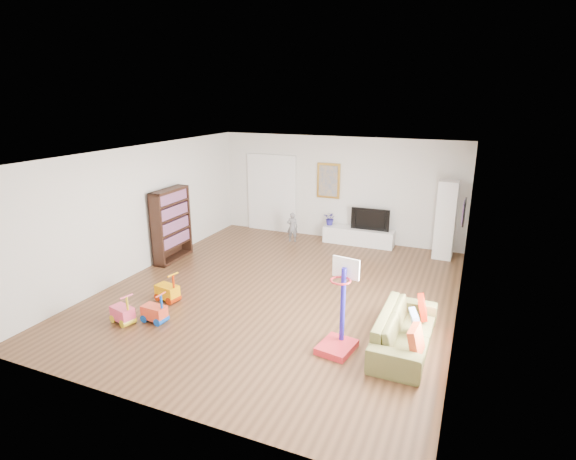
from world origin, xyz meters
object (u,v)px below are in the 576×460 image
at_px(bookshelf, 171,225).
at_px(basketball_hoop, 338,307).
at_px(sofa, 405,330).
at_px(media_console, 359,236).

relative_size(bookshelf, basketball_hoop, 1.17).
relative_size(bookshelf, sofa, 0.87).
relative_size(sofa, basketball_hoop, 1.34).
xyz_separation_m(media_console, bookshelf, (-3.71, -2.79, 0.63)).
bearing_deg(sofa, bookshelf, 73.08).
xyz_separation_m(bookshelf, basketball_hoop, (4.69, -2.29, -0.12)).
distance_m(bookshelf, basketball_hoop, 5.22).
height_order(bookshelf, basketball_hoop, bookshelf).
bearing_deg(basketball_hoop, bookshelf, 163.19).
height_order(media_console, sofa, sofa).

